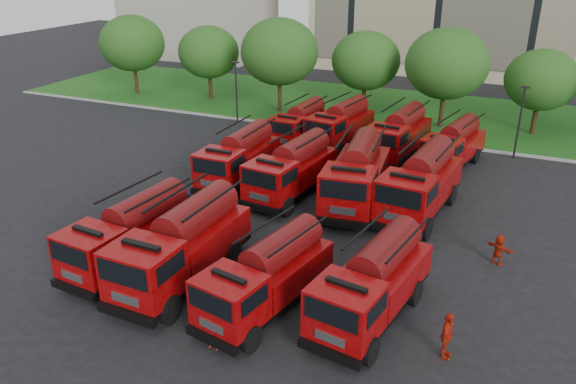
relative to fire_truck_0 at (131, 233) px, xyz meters
The scene contains 30 objects.
ground 6.43m from the fire_truck_0, 56.22° to the left, with size 140.00×140.00×0.00m, color black.
lawn 31.40m from the fire_truck_0, 83.67° to the left, with size 70.00×16.00×0.12m, color #1E5115.
curb 23.38m from the fire_truck_0, 81.48° to the left, with size 70.00×0.30×0.14m, color gray.
side_building 55.98m from the fire_truck_0, 118.36° to the left, with size 18.00×12.00×10.00m, color #9C958A.
tree_0 34.23m from the fire_truck_0, 127.10° to the left, with size 6.30×6.30×7.70m.
tree_1 30.97m from the fire_truck_0, 114.00° to the left, with size 5.71×5.71×6.98m.
tree_2 27.31m from the fire_truck_0, 99.67° to the left, with size 6.72×6.72×8.22m.
tree_3 29.43m from the fire_truck_0, 85.19° to the left, with size 5.88×5.88×7.19m.
tree_4 29.46m from the fire_truck_0, 71.13° to the left, with size 6.55×6.55×8.01m.
tree_5 33.17m from the fire_truck_0, 60.14° to the left, with size 5.46×5.46×6.68m.
lamp_post_0 23.34m from the fire_truck_0, 106.31° to the left, with size 0.60×0.25×5.11m.
lamp_post_1 27.22m from the fire_truck_0, 55.35° to the left, with size 0.60×0.25×5.11m.
fire_truck_0 is the anchor object (origin of this frame).
fire_truck_1 2.95m from the fire_truck_0, ahead, with size 3.07×7.88×3.55m.
fire_truck_2 7.25m from the fire_truck_0, ahead, with size 3.65×7.15×3.11m.
fire_truck_3 11.29m from the fire_truck_0, ahead, with size 3.54×7.37×3.22m.
fire_truck_4 10.83m from the fire_truck_0, 90.93° to the left, with size 2.72×7.26×3.29m.
fire_truck_5 10.90m from the fire_truck_0, 70.48° to the left, with size 3.39×7.58×3.34m.
fire_truck_6 12.92m from the fire_truck_0, 54.41° to the left, with size 3.70×8.29×3.65m.
fire_truck_7 15.48m from the fire_truck_0, 44.30° to the left, with size 3.56×8.13×3.59m.
fire_truck_8 19.54m from the fire_truck_0, 88.90° to the left, with size 2.75×6.66×2.97m.
fire_truck_9 20.50m from the fire_truck_0, 80.74° to the left, with size 3.52×7.32×3.20m.
fire_truck_10 20.84m from the fire_truck_0, 67.81° to the left, with size 3.42×7.61×3.35m.
fire_truck_11 22.16m from the fire_truck_0, 58.26° to the left, with size 3.66×7.05×3.06m.
firefighter_0 7.66m from the fire_truck_0, 30.15° to the right, with size 0.60×0.44×1.64m, color #A91E0D.
firefighter_1 3.90m from the fire_truck_0, 16.55° to the right, with size 0.78×0.43×1.61m, color #A91E0D.
firefighter_2 14.52m from the fire_truck_0, ahead, with size 1.10×0.62×1.87m, color #A91E0D.
firefighter_3 12.13m from the fire_truck_0, ahead, with size 1.21×0.62×1.87m, color black.
firefighter_4 5.43m from the fire_truck_0, 93.74° to the left, with size 0.72×0.47×1.48m, color black.
firefighter_5 17.08m from the fire_truck_0, 23.50° to the left, with size 1.39×0.60×1.50m, color #A91E0D.
Camera 1 is at (12.21, -23.21, 13.67)m, focal length 35.00 mm.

